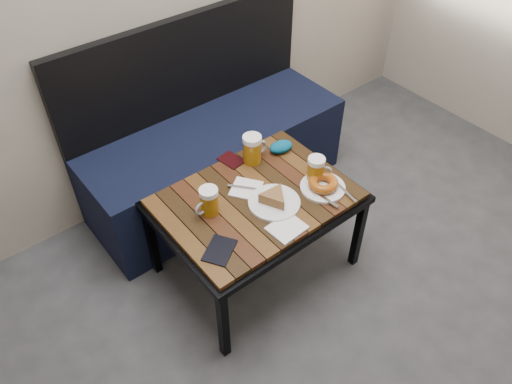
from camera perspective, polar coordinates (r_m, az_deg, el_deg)
bench at (r=2.69m, az=-4.93°, el=4.58°), size 1.40×0.50×0.95m
cafe_table at (r=2.17m, az=0.00°, el=-1.38°), size 0.84×0.62×0.47m
beer_mug_left at (r=2.03m, az=-5.42°, el=-1.05°), size 0.12×0.08×0.13m
beer_mug_centre at (r=2.27m, az=-0.38°, el=4.96°), size 0.13×0.09×0.14m
beer_mug_right at (r=2.19m, az=6.90°, el=2.57°), size 0.11×0.10×0.12m
plate_pie at (r=2.09m, az=2.10°, el=-0.90°), size 0.22×0.22×0.06m
plate_bagel at (r=2.18m, az=7.68°, el=0.81°), size 0.20×0.26×0.05m
napkin_left at (r=2.16m, az=-1.14°, el=0.37°), size 0.17×0.17×0.01m
napkin_right at (r=2.01m, az=3.54°, el=-4.13°), size 0.15×0.13×0.01m
passport_navy at (r=1.93m, az=-4.18°, el=-6.65°), size 0.17×0.16×0.01m
passport_burgundy at (r=2.31m, az=-2.84°, el=3.67°), size 0.10×0.12×0.01m
knit_pouch at (r=2.36m, az=2.87°, el=5.20°), size 0.13×0.09×0.05m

